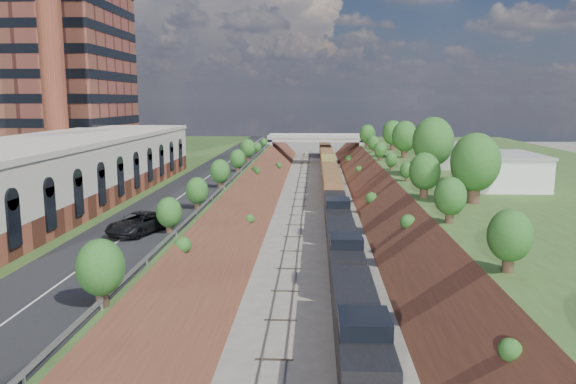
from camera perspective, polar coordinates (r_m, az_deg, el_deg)
name	(u,v)px	position (r m, az deg, el deg)	size (l,w,h in m)	color
platform_left	(93,192)	(88.02, -19.19, -0.02)	(44.00, 180.00, 5.00)	#384E20
platform_right	(547,196)	(88.12, 24.82, -0.36)	(44.00, 180.00, 5.00)	#384E20
embankment_left	(241,210)	(82.82, -4.82, -1.85)	(7.07, 180.00, 7.07)	brown
embankment_right	(391,212)	(82.86, 10.45, -1.97)	(7.07, 180.00, 7.07)	brown
rail_left_track	(298,210)	(82.12, 1.00, -1.85)	(1.58, 180.00, 0.18)	gray
rail_right_track	(333,210)	(82.13, 4.63, -1.88)	(1.58, 180.00, 0.18)	gray
road	(210,176)	(82.71, -7.96, 1.63)	(8.00, 180.00, 0.10)	black
guardrail	(237,173)	(81.79, -5.17, 1.95)	(0.10, 171.00, 0.70)	#99999E
commercial_building	(56,171)	(65.25, -22.54, 2.00)	(14.30, 62.30, 7.00)	brown
smokestack	(50,33)	(84.98, -23.00, 14.69)	(3.20, 3.20, 40.00)	brown
overpass	(316,144)	(142.96, 2.83, 4.88)	(24.50, 8.30, 7.40)	gray
white_building_near	(499,171)	(76.81, 20.69, 1.99)	(9.00, 12.00, 4.00)	silver
white_building_far	(454,156)	(97.75, 16.48, 3.55)	(8.00, 10.00, 3.60)	silver
tree_right_large	(475,163)	(63.25, 18.50, 2.83)	(5.25, 5.25, 7.61)	#473323
tree_left_crest	(159,222)	(43.12, -13.00, -2.95)	(2.45, 2.45, 3.55)	#473323
freight_train	(330,176)	(101.02, 4.30, 1.61)	(2.84, 145.45, 4.55)	black
suv	(139,223)	(48.06, -14.92, -3.07)	(2.87, 6.21, 1.73)	black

